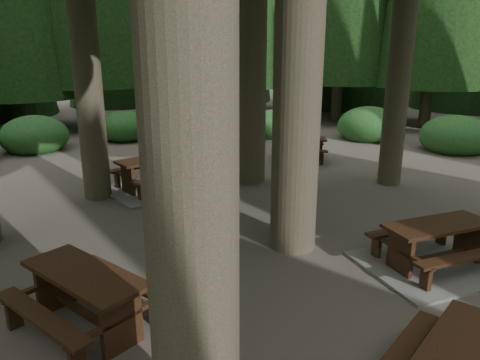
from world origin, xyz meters
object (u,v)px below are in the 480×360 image
picnic_table_a (435,252)px  picnic_table_d (300,145)px  picnic_table_b (85,291)px  picnic_table_c (156,178)px

picnic_table_a → picnic_table_d: size_ratio=1.26×
picnic_table_b → picnic_table_c: (3.10, 5.23, -0.25)m
picnic_table_c → picnic_table_d: size_ratio=1.28×
picnic_table_a → picnic_table_d: 7.53m
picnic_table_a → picnic_table_d: bearing=79.5°
picnic_table_c → picnic_table_d: (5.09, 0.45, 0.18)m
picnic_table_c → picnic_table_d: bearing=-2.0°
picnic_table_a → picnic_table_b: picnic_table_b is taller
picnic_table_a → picnic_table_b: size_ratio=1.16×
picnic_table_a → picnic_table_b: bearing=177.0°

